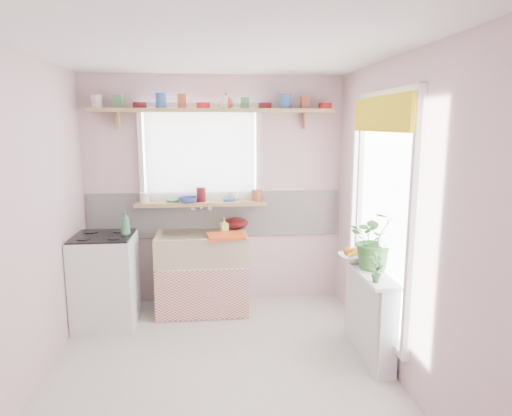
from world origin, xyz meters
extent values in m
plane|color=silver|center=(0.00, 0.00, 0.00)|extent=(3.20, 3.20, 0.00)
plane|color=white|center=(0.00, 0.00, 2.50)|extent=(3.20, 3.20, 0.00)
plane|color=beige|center=(0.00, 1.60, 1.25)|extent=(2.80, 0.00, 2.80)
plane|color=beige|center=(0.00, -1.60, 1.25)|extent=(2.80, 0.00, 2.80)
plane|color=beige|center=(-1.40, 0.00, 1.25)|extent=(0.00, 3.20, 3.20)
plane|color=beige|center=(1.40, 0.00, 1.25)|extent=(0.00, 3.20, 3.20)
cube|color=white|center=(0.00, 1.59, 1.00)|extent=(2.74, 0.03, 0.50)
cube|color=pink|center=(0.00, 1.58, 0.80)|extent=(2.74, 0.02, 0.12)
cube|color=white|center=(-0.15, 1.60, 1.65)|extent=(1.20, 0.01, 1.00)
cube|color=white|center=(-0.15, 1.53, 1.65)|extent=(1.15, 0.02, 0.95)
cube|color=white|center=(1.40, 0.20, 1.25)|extent=(0.01, 1.10, 1.90)
cube|color=yellow|center=(1.31, 0.20, 2.06)|extent=(0.03, 1.20, 0.28)
cube|color=white|center=(-0.15, 1.30, 0.28)|extent=(0.85, 0.55, 0.55)
cube|color=#D24D3D|center=(-0.15, 1.02, 0.28)|extent=(0.95, 0.02, 0.53)
cube|color=#C1B18D|center=(-0.15, 1.30, 0.70)|extent=(0.95, 0.55, 0.30)
cylinder|color=silver|center=(-0.15, 1.55, 1.10)|extent=(0.03, 0.22, 0.03)
cube|color=white|center=(-1.10, 1.05, 0.45)|extent=(0.58, 0.58, 0.90)
cube|color=black|center=(-1.10, 1.05, 0.91)|extent=(0.56, 0.56, 0.02)
cylinder|color=black|center=(-1.24, 0.91, 0.92)|extent=(0.14, 0.14, 0.01)
cylinder|color=black|center=(-0.96, 0.91, 0.92)|extent=(0.14, 0.14, 0.01)
cylinder|color=black|center=(-1.24, 1.19, 0.92)|extent=(0.14, 0.14, 0.01)
cylinder|color=black|center=(-0.96, 1.19, 0.92)|extent=(0.14, 0.14, 0.01)
cube|color=white|center=(1.30, 0.20, 0.38)|extent=(0.15, 0.90, 0.75)
cube|color=white|center=(1.27, 0.20, 0.76)|extent=(0.22, 0.95, 0.03)
cube|color=tan|center=(-0.15, 1.48, 1.14)|extent=(1.40, 0.22, 0.04)
cube|color=tan|center=(0.00, 1.47, 2.12)|extent=(2.52, 0.24, 0.04)
cylinder|color=silver|center=(-1.18, 1.47, 2.20)|extent=(0.11, 0.11, 0.12)
cylinder|color=#3F7F4C|center=(-0.97, 1.47, 2.20)|extent=(0.11, 0.11, 0.12)
cylinder|color=#590F14|center=(-0.75, 1.47, 2.17)|extent=(0.11, 0.11, 0.06)
cylinder|color=#3359A5|center=(-0.54, 1.47, 2.20)|extent=(0.11, 0.11, 0.12)
cylinder|color=#A55133|center=(-0.32, 1.47, 2.20)|extent=(0.11, 0.11, 0.12)
cylinder|color=red|center=(-0.11, 1.47, 2.17)|extent=(0.11, 0.11, 0.06)
cylinder|color=silver|center=(0.11, 1.47, 2.20)|extent=(0.11, 0.11, 0.12)
cylinder|color=#3F7F4C|center=(0.32, 1.47, 2.20)|extent=(0.11, 0.11, 0.12)
cylinder|color=#590F14|center=(0.54, 1.47, 2.17)|extent=(0.11, 0.11, 0.06)
cylinder|color=#3359A5|center=(0.75, 1.47, 2.20)|extent=(0.11, 0.11, 0.12)
cylinder|color=#A55133|center=(0.97, 1.47, 2.20)|extent=(0.11, 0.11, 0.12)
cylinder|color=red|center=(1.18, 1.47, 2.17)|extent=(0.11, 0.11, 0.06)
cylinder|color=silver|center=(-0.77, 1.48, 1.22)|extent=(0.11, 0.11, 0.12)
cylinder|color=#3F7F4C|center=(-0.46, 1.48, 1.22)|extent=(0.11, 0.11, 0.12)
cylinder|color=#590F14|center=(-0.15, 1.48, 1.19)|extent=(0.11, 0.11, 0.06)
cylinder|color=#3359A5|center=(0.16, 1.48, 1.22)|extent=(0.11, 0.11, 0.12)
cylinder|color=#A55133|center=(0.47, 1.48, 1.22)|extent=(0.11, 0.11, 0.12)
cube|color=#F74F15|center=(0.10, 1.10, 0.87)|extent=(0.39, 0.32, 0.04)
ellipsoid|color=#500D0F|center=(0.22, 1.50, 0.91)|extent=(0.35, 0.35, 0.12)
imported|color=#396E2C|center=(1.33, 0.20, 1.03)|extent=(0.52, 0.47, 0.51)
imported|color=silver|center=(1.21, 0.41, 0.81)|extent=(0.27, 0.27, 0.07)
imported|color=#33702D|center=(1.21, -0.13, 0.89)|extent=(0.13, 0.09, 0.24)
imported|color=#E9E167|center=(0.09, 1.27, 0.93)|extent=(0.09, 0.09, 0.17)
imported|color=white|center=(0.20, 1.54, 1.21)|extent=(0.15, 0.15, 0.09)
imported|color=#3143A1|center=(-0.29, 1.42, 1.19)|extent=(0.26, 0.26, 0.06)
imported|color=#B24F37|center=(0.13, 1.53, 2.22)|extent=(0.16, 0.16, 0.17)
imported|color=#42844E|center=(-0.88, 1.05, 1.03)|extent=(0.12, 0.12, 0.24)
sphere|color=orange|center=(1.21, 0.41, 0.86)|extent=(0.08, 0.08, 0.08)
sphere|color=orange|center=(1.27, 0.44, 0.86)|extent=(0.08, 0.08, 0.08)
sphere|color=orange|center=(1.16, 0.43, 0.86)|extent=(0.08, 0.08, 0.08)
cylinder|color=#FFF737|center=(1.23, 0.36, 0.87)|extent=(0.18, 0.04, 0.10)
camera|label=1|loc=(-0.04, -3.39, 1.98)|focal=32.00mm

